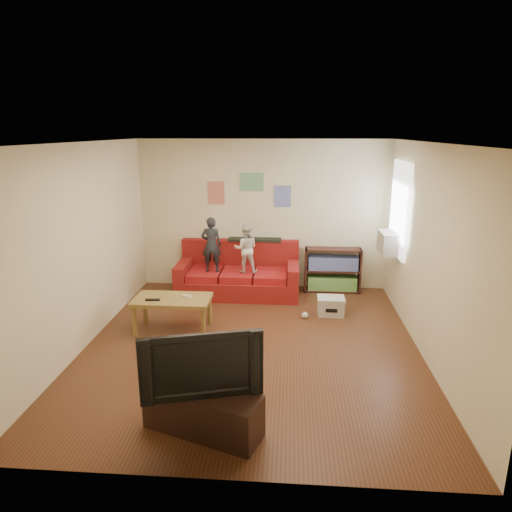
# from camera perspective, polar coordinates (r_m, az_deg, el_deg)

# --- Properties ---
(room_shell) EXTENTS (4.52, 5.02, 2.72)m
(room_shell) POSITION_cam_1_polar(r_m,az_deg,el_deg) (5.89, -0.58, 0.74)
(room_shell) COLOR #572F1B
(room_shell) RESTS_ON ground
(sofa) EXTENTS (2.14, 0.98, 0.94)m
(sofa) POSITION_cam_1_polar(r_m,az_deg,el_deg) (8.20, -2.17, -2.52)
(sofa) COLOR maroon
(sofa) RESTS_ON ground
(child_a) EXTENTS (0.36, 0.24, 0.97)m
(child_a) POSITION_cam_1_polar(r_m,az_deg,el_deg) (7.92, -5.61, 1.42)
(child_a) COLOR #21252B
(child_a) RESTS_ON sofa
(child_b) EXTENTS (0.43, 0.35, 0.84)m
(child_b) POSITION_cam_1_polar(r_m,az_deg,el_deg) (7.86, -1.28, 0.92)
(child_b) COLOR silver
(child_b) RESTS_ON sofa
(coffee_table) EXTENTS (1.11, 0.61, 0.50)m
(coffee_table) POSITION_cam_1_polar(r_m,az_deg,el_deg) (6.77, -10.42, -5.74)
(coffee_table) COLOR olive
(coffee_table) RESTS_ON ground
(remote) EXTENTS (0.21, 0.07, 0.02)m
(remote) POSITION_cam_1_polar(r_m,az_deg,el_deg) (6.70, -12.79, -5.36)
(remote) COLOR black
(remote) RESTS_ON coffee_table
(game_controller) EXTENTS (0.14, 0.08, 0.03)m
(game_controller) POSITION_cam_1_polar(r_m,az_deg,el_deg) (6.74, -8.70, -4.99)
(game_controller) COLOR silver
(game_controller) RESTS_ON coffee_table
(bookshelf) EXTENTS (1.00, 0.30, 0.80)m
(bookshelf) POSITION_cam_1_polar(r_m,az_deg,el_deg) (8.39, 9.53, -2.00)
(bookshelf) COLOR #391C17
(bookshelf) RESTS_ON ground
(window) EXTENTS (0.04, 1.08, 1.48)m
(window) POSITION_cam_1_polar(r_m,az_deg,el_deg) (7.62, 17.48, 5.66)
(window) COLOR white
(window) RESTS_ON room_shell
(ac_unit) EXTENTS (0.28, 0.55, 0.35)m
(ac_unit) POSITION_cam_1_polar(r_m,az_deg,el_deg) (7.70, 16.27, 1.59)
(ac_unit) COLOR #B7B2A3
(ac_unit) RESTS_ON window
(artwork_left) EXTENTS (0.30, 0.01, 0.40)m
(artwork_left) POSITION_cam_1_polar(r_m,az_deg,el_deg) (8.34, -5.02, 7.86)
(artwork_left) COLOR #D87266
(artwork_left) RESTS_ON room_shell
(artwork_center) EXTENTS (0.42, 0.01, 0.32)m
(artwork_center) POSITION_cam_1_polar(r_m,az_deg,el_deg) (8.23, -0.52, 9.23)
(artwork_center) COLOR #72B27F
(artwork_center) RESTS_ON room_shell
(artwork_right) EXTENTS (0.30, 0.01, 0.38)m
(artwork_right) POSITION_cam_1_polar(r_m,az_deg,el_deg) (8.24, 3.33, 7.45)
(artwork_right) COLOR #727FCC
(artwork_right) RESTS_ON room_shell
(file_box) EXTENTS (0.42, 0.32, 0.29)m
(file_box) POSITION_cam_1_polar(r_m,az_deg,el_deg) (7.38, 9.31, -6.18)
(file_box) COLOR silver
(file_box) RESTS_ON ground
(tv_stand) EXTENTS (1.22, 0.75, 0.43)m
(tv_stand) POSITION_cam_1_polar(r_m,az_deg,el_deg) (4.69, -6.66, -18.76)
(tv_stand) COLOR black
(tv_stand) RESTS_ON ground
(television) EXTENTS (1.14, 0.44, 0.65)m
(television) POSITION_cam_1_polar(r_m,az_deg,el_deg) (4.41, -6.89, -12.90)
(television) COLOR black
(television) RESTS_ON tv_stand
(tissue) EXTENTS (0.11, 0.11, 0.10)m
(tissue) POSITION_cam_1_polar(r_m,az_deg,el_deg) (7.22, 6.14, -7.39)
(tissue) COLOR beige
(tissue) RESTS_ON ground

